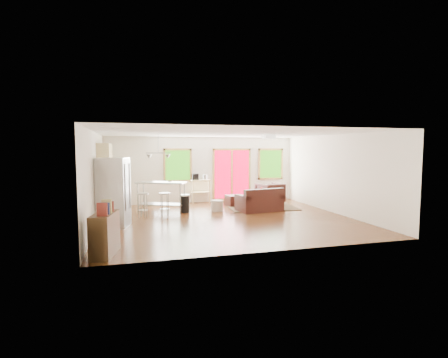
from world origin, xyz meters
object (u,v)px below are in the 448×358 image
object	(u,v)px
loveseat	(260,202)
refrigerator	(114,192)
ottoman	(235,200)
island	(161,191)
coffee_table	(258,197)
rug	(261,207)
armchair	(270,192)
kitchen_cart	(200,183)

from	to	relation	value
loveseat	refrigerator	bearing A→B (deg)	-175.51
ottoman	island	world-z (taller)	island
coffee_table	rug	bearing A→B (deg)	-39.29
armchair	island	world-z (taller)	island
ottoman	rug	bearing A→B (deg)	-32.94
rug	armchair	bearing A→B (deg)	47.42
rug	armchair	world-z (taller)	armchair
rug	loveseat	distance (m)	0.87
rug	ottoman	bearing A→B (deg)	147.06
refrigerator	kitchen_cart	world-z (taller)	refrigerator
coffee_table	kitchen_cart	size ratio (longest dim) A/B	1.04
loveseat	refrigerator	world-z (taller)	refrigerator
ottoman	armchair	bearing A→B (deg)	4.64
loveseat	ottoman	bearing A→B (deg)	102.33
armchair	kitchen_cart	bearing A→B (deg)	-32.50
loveseat	refrigerator	xyz separation A→B (m)	(-4.73, -1.17, 0.63)
loveseat	island	distance (m)	3.38
loveseat	coffee_table	size ratio (longest dim) A/B	1.33
rug	coffee_table	xyz separation A→B (m)	(-0.11, 0.09, 0.37)
rug	kitchen_cart	distance (m)	2.66
refrigerator	island	distance (m)	2.37
loveseat	kitchen_cart	bearing A→B (deg)	115.57
coffee_table	kitchen_cart	world-z (taller)	kitchen_cart
rug	refrigerator	xyz separation A→B (m)	(-5.07, -1.90, 0.94)
armchair	island	xyz separation A→B (m)	(-4.24, -0.71, 0.26)
rug	ottoman	world-z (taller)	ottoman
kitchen_cart	rug	bearing A→B (deg)	-39.07
ottoman	island	size ratio (longest dim) A/B	0.34
ottoman	kitchen_cart	xyz separation A→B (m)	(-1.12, 1.05, 0.59)
rug	kitchen_cart	size ratio (longest dim) A/B	2.07
refrigerator	island	world-z (taller)	refrigerator
armchair	coffee_table	bearing A→B (deg)	26.24
coffee_table	kitchen_cart	xyz separation A→B (m)	(-1.87, 1.52, 0.41)
ottoman	refrigerator	world-z (taller)	refrigerator
coffee_table	kitchen_cart	distance (m)	2.44
ottoman	coffee_table	bearing A→B (deg)	-31.96
armchair	refrigerator	size ratio (longest dim) A/B	0.47
armchair	refrigerator	bearing A→B (deg)	11.60
coffee_table	ottoman	distance (m)	0.90
kitchen_cart	armchair	bearing A→B (deg)	-19.75
kitchen_cart	ottoman	bearing A→B (deg)	-43.12
loveseat	kitchen_cart	xyz separation A→B (m)	(-1.63, 2.34, 0.48)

